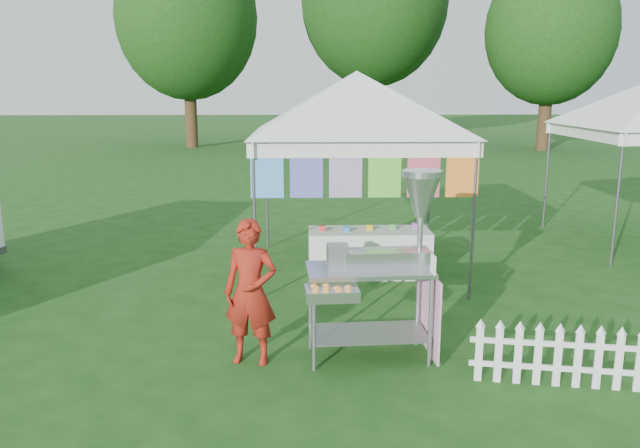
{
  "coord_description": "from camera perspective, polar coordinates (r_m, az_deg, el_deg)",
  "views": [
    {
      "loc": [
        -0.8,
        -5.79,
        2.76
      ],
      "look_at": [
        -0.58,
        1.78,
        1.1
      ],
      "focal_mm": 35.0,
      "sensor_mm": 36.0,
      "label": 1
    }
  ],
  "objects": [
    {
      "name": "ground",
      "position": [
        6.47,
        5.79,
        -12.97
      ],
      "size": [
        120.0,
        120.0,
        0.0
      ],
      "primitive_type": "plane",
      "color": "#194112",
      "rests_on": "ground"
    },
    {
      "name": "canopy_main",
      "position": [
        9.33,
        3.39,
        13.73
      ],
      "size": [
        4.24,
        4.24,
        3.45
      ],
      "color": "#59595E",
      "rests_on": "ground"
    },
    {
      "name": "tree_left",
      "position": [
        30.4,
        -12.08,
        17.91
      ],
      "size": [
        6.4,
        6.4,
        9.53
      ],
      "color": "#342713",
      "rests_on": "ground"
    },
    {
      "name": "tree_mid",
      "position": [
        34.29,
        5.03,
        19.65
      ],
      "size": [
        7.6,
        7.6,
        11.52
      ],
      "color": "#342713",
      "rests_on": "ground"
    },
    {
      "name": "tree_right",
      "position": [
        29.92,
        20.38,
        16.27
      ],
      "size": [
        5.6,
        5.6,
        8.42
      ],
      "color": "#342713",
      "rests_on": "ground"
    },
    {
      "name": "donut_cart",
      "position": [
        6.35,
        6.41,
        -2.42
      ],
      "size": [
        1.4,
        1.03,
        1.95
      ],
      "rotation": [
        0.0,
        0.0,
        0.06
      ],
      "color": "gray",
      "rests_on": "ground"
    },
    {
      "name": "vendor",
      "position": [
        6.34,
        -6.36,
        -6.22
      ],
      "size": [
        0.6,
        0.45,
        1.49
      ],
      "primitive_type": "imported",
      "rotation": [
        0.0,
        0.0,
        -0.18
      ],
      "color": "maroon",
      "rests_on": "ground"
    },
    {
      "name": "picket_fence",
      "position": [
        6.39,
        21.72,
        -11.33
      ],
      "size": [
        1.77,
        0.35,
        0.56
      ],
      "rotation": [
        0.0,
        0.0,
        -0.18
      ],
      "color": "white",
      "rests_on": "ground"
    },
    {
      "name": "display_table",
      "position": [
        9.38,
        4.5,
        -2.61
      ],
      "size": [
        1.8,
        0.7,
        0.69
      ],
      "primitive_type": "cube",
      "color": "white",
      "rests_on": "ground"
    }
  ]
}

